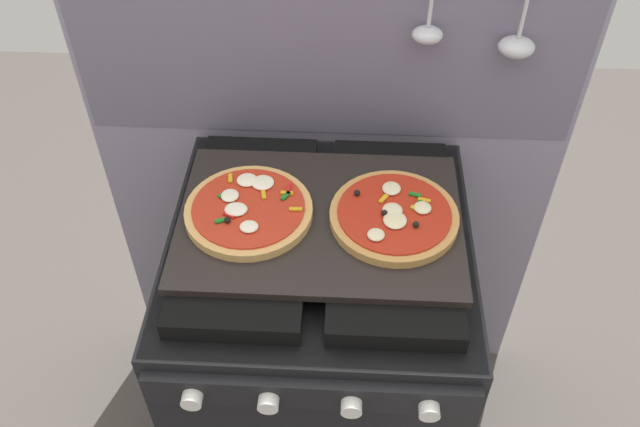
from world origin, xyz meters
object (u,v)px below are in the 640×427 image
(baking_tray, at_px, (320,220))
(pizza_right, at_px, (394,217))
(pizza_left, at_px, (248,211))
(stove, at_px, (320,354))

(baking_tray, distance_m, pizza_right, 0.14)
(baking_tray, xyz_separation_m, pizza_left, (-0.14, -0.00, 0.02))
(stove, distance_m, pizza_left, 0.50)
(pizza_right, bearing_deg, stove, 179.05)
(stove, xyz_separation_m, baking_tray, (0.00, 0.00, 0.46))
(baking_tray, height_order, pizza_right, pizza_right)
(stove, xyz_separation_m, pizza_left, (-0.14, -0.00, 0.48))
(stove, relative_size, pizza_right, 3.69)
(stove, relative_size, pizza_left, 3.69)
(stove, distance_m, pizza_right, 0.50)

